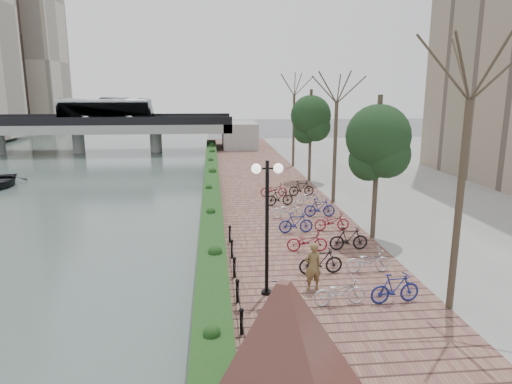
{
  "coord_description": "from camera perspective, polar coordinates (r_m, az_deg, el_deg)",
  "views": [
    {
      "loc": [
        0.69,
        -10.55,
        7.12
      ],
      "look_at": [
        2.92,
        12.55,
        2.0
      ],
      "focal_mm": 32.0,
      "sensor_mm": 36.0,
      "label": 1
    }
  ],
  "objects": [
    {
      "name": "hedge",
      "position": [
        31.2,
        -5.57,
        0.69
      ],
      "size": [
        1.1,
        56.0,
        0.6
      ],
      "primitive_type": "cube",
      "color": "#153A15",
      "rests_on": "promenade"
    },
    {
      "name": "river_water",
      "position": [
        39.5,
        -28.81,
        0.51
      ],
      "size": [
        30.0,
        130.0,
        0.02
      ],
      "primitive_type": "cube",
      "color": "#42524D",
      "rests_on": "ground"
    },
    {
      "name": "motorcycle",
      "position": [
        13.51,
        3.64,
        -14.28
      ],
      "size": [
        0.57,
        1.78,
        1.11
      ],
      "primitive_type": null,
      "rotation": [
        0.0,
        0.0,
        0.01
      ],
      "color": "black",
      "rests_on": "promenade"
    },
    {
      "name": "bridge",
      "position": [
        57.66,
        -20.78,
        7.91
      ],
      "size": [
        36.0,
        10.77,
        6.5
      ],
      "color": "#989893",
      "rests_on": "ground"
    },
    {
      "name": "promenade",
      "position": [
        29.07,
        1.18,
        -1.23
      ],
      "size": [
        8.0,
        75.0,
        0.5
      ],
      "primitive_type": "cube",
      "color": "brown",
      "rests_on": "ground"
    },
    {
      "name": "granite_monument",
      "position": [
        9.57,
        3.31,
        -19.52
      ],
      "size": [
        5.37,
        5.37,
        3.07
      ],
      "color": "#401F1B",
      "rests_on": "promenade"
    },
    {
      "name": "ground",
      "position": [
        12.75,
        -8.24,
        -21.66
      ],
      "size": [
        220.0,
        220.0,
        0.0
      ],
      "primitive_type": "plane",
      "color": "#59595B",
      "rests_on": "ground"
    },
    {
      "name": "pedestrian",
      "position": [
        15.75,
        7.11,
        -9.2
      ],
      "size": [
        0.68,
        0.52,
        1.68
      ],
      "primitive_type": "imported",
      "rotation": [
        0.0,
        0.0,
        3.34
      ],
      "color": "brown",
      "rests_on": "promenade"
    },
    {
      "name": "bicycle_parking",
      "position": [
        22.17,
        7.23,
        -3.76
      ],
      "size": [
        2.4,
        17.32,
        1.0
      ],
      "color": "silver",
      "rests_on": "promenade"
    },
    {
      "name": "street_trees",
      "position": [
        24.6,
        11.86,
        4.15
      ],
      "size": [
        3.2,
        37.12,
        6.8
      ],
      "color": "#332B1E",
      "rests_on": "promenade"
    },
    {
      "name": "chain_fence",
      "position": [
        14.05,
        -2.09,
        -14.08
      ],
      "size": [
        0.1,
        14.1,
        0.7
      ],
      "color": "black",
      "rests_on": "promenade"
    },
    {
      "name": "lamppost",
      "position": [
        14.58,
        1.4,
        -0.83
      ],
      "size": [
        1.02,
        0.32,
        4.5
      ],
      "color": "black",
      "rests_on": "promenade"
    },
    {
      "name": "inland_pavement",
      "position": [
        34.74,
        28.4,
        -0.49
      ],
      "size": [
        24.0,
        75.0,
        0.5
      ],
      "primitive_type": "cube",
      "color": "gray",
      "rests_on": "ground"
    }
  ]
}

